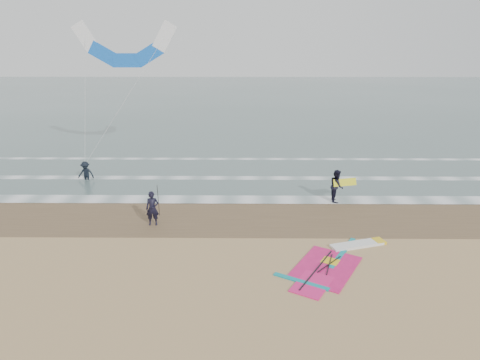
{
  "coord_description": "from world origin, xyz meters",
  "views": [
    {
      "loc": [
        -0.26,
        -13.52,
        8.31
      ],
      "look_at": [
        -0.44,
        5.0,
        2.2
      ],
      "focal_mm": 32.0,
      "sensor_mm": 36.0,
      "label": 1
    }
  ],
  "objects_px": {
    "person_standing": "(152,209)",
    "windsurf_rig": "(336,261)",
    "surf_kite": "(126,49)",
    "person_walking": "(337,186)",
    "person_wading": "(85,168)"
  },
  "relations": [
    {
      "from": "windsurf_rig",
      "to": "person_standing",
      "type": "xyz_separation_m",
      "value": [
        -7.87,
        3.46,
        0.79
      ]
    },
    {
      "from": "windsurf_rig",
      "to": "surf_kite",
      "type": "height_order",
      "value": "surf_kite"
    },
    {
      "from": "windsurf_rig",
      "to": "person_standing",
      "type": "relative_size",
      "value": 3.03
    },
    {
      "from": "person_standing",
      "to": "surf_kite",
      "type": "distance_m",
      "value": 13.04
    },
    {
      "from": "person_wading",
      "to": "surf_kite",
      "type": "relative_size",
      "value": 0.18
    },
    {
      "from": "windsurf_rig",
      "to": "person_walking",
      "type": "relative_size",
      "value": 2.84
    },
    {
      "from": "person_standing",
      "to": "surf_kite",
      "type": "relative_size",
      "value": 0.19
    },
    {
      "from": "person_standing",
      "to": "surf_kite",
      "type": "xyz_separation_m",
      "value": [
        -3.44,
        10.51,
        6.91
      ]
    },
    {
      "from": "surf_kite",
      "to": "person_walking",
      "type": "bearing_deg",
      "value": -30.17
    },
    {
      "from": "person_walking",
      "to": "surf_kite",
      "type": "distance_m",
      "value": 16.16
    },
    {
      "from": "surf_kite",
      "to": "person_wading",
      "type": "bearing_deg",
      "value": -118.32
    },
    {
      "from": "person_standing",
      "to": "person_wading",
      "type": "bearing_deg",
      "value": 125.81
    },
    {
      "from": "person_standing",
      "to": "windsurf_rig",
      "type": "bearing_deg",
      "value": -27.47
    },
    {
      "from": "person_walking",
      "to": "person_wading",
      "type": "bearing_deg",
      "value": 80.32
    },
    {
      "from": "person_walking",
      "to": "surf_kite",
      "type": "height_order",
      "value": "surf_kite"
    }
  ]
}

